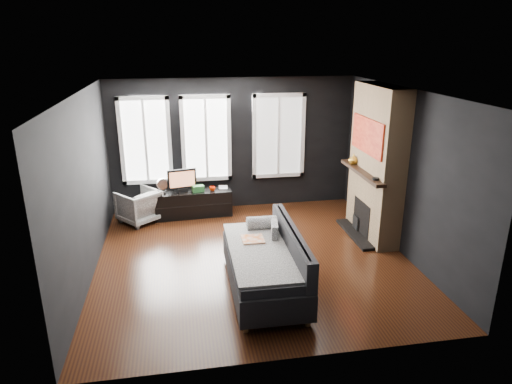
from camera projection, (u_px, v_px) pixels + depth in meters
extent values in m
plane|color=black|center=(253.00, 258.00, 7.49)|extent=(5.00, 5.00, 0.00)
plane|color=white|center=(253.00, 92.00, 6.62)|extent=(5.00, 5.00, 0.00)
cube|color=black|center=(233.00, 145.00, 9.39)|extent=(5.00, 0.02, 2.70)
cube|color=black|center=(84.00, 189.00, 6.65)|extent=(0.02, 5.00, 2.70)
cube|color=black|center=(403.00, 172.00, 7.46)|extent=(0.02, 5.00, 2.70)
cube|color=gray|center=(274.00, 234.00, 6.80)|extent=(0.15, 0.38, 0.37)
imported|color=white|center=(139.00, 205.00, 8.89)|extent=(0.94, 0.94, 0.71)
imported|color=red|center=(212.00, 188.00, 9.13)|extent=(0.13, 0.12, 0.11)
imported|color=tan|center=(219.00, 182.00, 9.28)|extent=(0.18, 0.03, 0.24)
cube|color=#27662D|center=(198.00, 189.00, 9.08)|extent=(0.25, 0.19, 0.12)
imported|color=gold|center=(353.00, 159.00, 8.38)|extent=(0.23, 0.24, 0.18)
cylinder|color=black|center=(376.00, 179.00, 7.47)|extent=(0.14, 0.14, 0.04)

